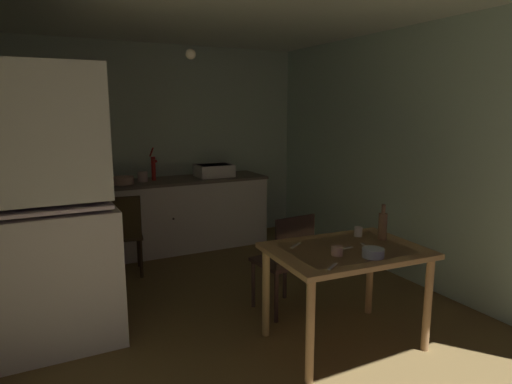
{
  "coord_description": "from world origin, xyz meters",
  "views": [
    {
      "loc": [
        -1.46,
        -3.28,
        1.7
      ],
      "look_at": [
        0.24,
        0.03,
        1.0
      ],
      "focal_mm": 31.15,
      "sensor_mm": 36.0,
      "label": 1
    }
  ],
  "objects_px": {
    "dining_table": "(346,261)",
    "chair_by_counter": "(122,233)",
    "hutch_cabinet": "(49,221)",
    "sink_basin": "(214,170)",
    "mixing_bowl_counter": "(123,180)",
    "teacup_cream": "(358,232)",
    "hand_pump": "(153,166)",
    "chair_far_side": "(286,260)",
    "serving_bowl_wide": "(373,253)",
    "glass_bottle": "(383,225)"
  },
  "relations": [
    {
      "from": "dining_table",
      "to": "chair_by_counter",
      "type": "relative_size",
      "value": 1.32
    },
    {
      "from": "hutch_cabinet",
      "to": "sink_basin",
      "type": "bearing_deg",
      "value": 43.24
    },
    {
      "from": "sink_basin",
      "to": "mixing_bowl_counter",
      "type": "distance_m",
      "value": 1.13
    },
    {
      "from": "sink_basin",
      "to": "teacup_cream",
      "type": "xyz_separation_m",
      "value": [
        0.18,
        -2.54,
        -0.18
      ]
    },
    {
      "from": "hand_pump",
      "to": "dining_table",
      "type": "relative_size",
      "value": 0.35
    },
    {
      "from": "chair_far_side",
      "to": "serving_bowl_wide",
      "type": "height_order",
      "value": "chair_far_side"
    },
    {
      "from": "mixing_bowl_counter",
      "to": "dining_table",
      "type": "xyz_separation_m",
      "value": [
        1.03,
        -2.69,
        -0.27
      ]
    },
    {
      "from": "chair_far_side",
      "to": "teacup_cream",
      "type": "xyz_separation_m",
      "value": [
        0.4,
        -0.42,
        0.3
      ]
    },
    {
      "from": "chair_by_counter",
      "to": "serving_bowl_wide",
      "type": "distance_m",
      "value": 2.64
    },
    {
      "from": "chair_far_side",
      "to": "chair_by_counter",
      "type": "height_order",
      "value": "chair_far_side"
    },
    {
      "from": "sink_basin",
      "to": "teacup_cream",
      "type": "relative_size",
      "value": 6.12
    },
    {
      "from": "hutch_cabinet",
      "to": "teacup_cream",
      "type": "relative_size",
      "value": 27.84
    },
    {
      "from": "mixing_bowl_counter",
      "to": "dining_table",
      "type": "height_order",
      "value": "mixing_bowl_counter"
    },
    {
      "from": "serving_bowl_wide",
      "to": "teacup_cream",
      "type": "xyz_separation_m",
      "value": [
        0.24,
        0.43,
        0.01
      ]
    },
    {
      "from": "hand_pump",
      "to": "teacup_cream",
      "type": "bearing_deg",
      "value": -70.28
    },
    {
      "from": "hand_pump",
      "to": "teacup_cream",
      "type": "relative_size",
      "value": 5.43
    },
    {
      "from": "mixing_bowl_counter",
      "to": "chair_by_counter",
      "type": "distance_m",
      "value": 0.76
    },
    {
      "from": "chair_far_side",
      "to": "serving_bowl_wide",
      "type": "relative_size",
      "value": 5.82
    },
    {
      "from": "hutch_cabinet",
      "to": "chair_by_counter",
      "type": "bearing_deg",
      "value": 60.18
    },
    {
      "from": "mixing_bowl_counter",
      "to": "chair_far_side",
      "type": "bearing_deg",
      "value": -66.4
    },
    {
      "from": "sink_basin",
      "to": "dining_table",
      "type": "distance_m",
      "value": 2.76
    },
    {
      "from": "hutch_cabinet",
      "to": "glass_bottle",
      "type": "xyz_separation_m",
      "value": [
        2.24,
        -0.84,
        -0.1
      ]
    },
    {
      "from": "chair_far_side",
      "to": "hand_pump",
      "type": "bearing_deg",
      "value": 103.67
    },
    {
      "from": "hand_pump",
      "to": "serving_bowl_wide",
      "type": "distance_m",
      "value": 3.11
    },
    {
      "from": "mixing_bowl_counter",
      "to": "glass_bottle",
      "type": "height_order",
      "value": "glass_bottle"
    },
    {
      "from": "chair_by_counter",
      "to": "serving_bowl_wide",
      "type": "relative_size",
      "value": 5.8
    },
    {
      "from": "hand_pump",
      "to": "chair_far_side",
      "type": "distance_m",
      "value": 2.3
    },
    {
      "from": "mixing_bowl_counter",
      "to": "chair_by_counter",
      "type": "relative_size",
      "value": 0.28
    },
    {
      "from": "hand_pump",
      "to": "mixing_bowl_counter",
      "type": "xyz_separation_m",
      "value": [
        -0.38,
        -0.1,
        -0.13
      ]
    },
    {
      "from": "mixing_bowl_counter",
      "to": "teacup_cream",
      "type": "relative_size",
      "value": 3.37
    },
    {
      "from": "hutch_cabinet",
      "to": "dining_table",
      "type": "relative_size",
      "value": 1.78
    },
    {
      "from": "hutch_cabinet",
      "to": "chair_far_side",
      "type": "bearing_deg",
      "value": -9.01
    },
    {
      "from": "hutch_cabinet",
      "to": "chair_by_counter",
      "type": "xyz_separation_m",
      "value": [
        0.69,
        1.2,
        -0.48
      ]
    },
    {
      "from": "sink_basin",
      "to": "chair_by_counter",
      "type": "height_order",
      "value": "sink_basin"
    },
    {
      "from": "mixing_bowl_counter",
      "to": "chair_by_counter",
      "type": "xyz_separation_m",
      "value": [
        -0.15,
        -0.6,
        -0.45
      ]
    },
    {
      "from": "sink_basin",
      "to": "teacup_cream",
      "type": "height_order",
      "value": "sink_basin"
    },
    {
      "from": "chair_far_side",
      "to": "teacup_cream",
      "type": "height_order",
      "value": "chair_far_side"
    },
    {
      "from": "hutch_cabinet",
      "to": "sink_basin",
      "type": "xyz_separation_m",
      "value": [
        1.96,
        1.84,
        0.0
      ]
    },
    {
      "from": "chair_by_counter",
      "to": "teacup_cream",
      "type": "height_order",
      "value": "chair_by_counter"
    },
    {
      "from": "hand_pump",
      "to": "teacup_cream",
      "type": "xyz_separation_m",
      "value": [
        0.93,
        -2.58,
        -0.27
      ]
    },
    {
      "from": "chair_by_counter",
      "to": "hutch_cabinet",
      "type": "bearing_deg",
      "value": -119.82
    },
    {
      "from": "sink_basin",
      "to": "dining_table",
      "type": "bearing_deg",
      "value": -92.03
    },
    {
      "from": "hand_pump",
      "to": "mixing_bowl_counter",
      "type": "height_order",
      "value": "hand_pump"
    },
    {
      "from": "mixing_bowl_counter",
      "to": "chair_far_side",
      "type": "distance_m",
      "value": 2.3
    },
    {
      "from": "sink_basin",
      "to": "chair_by_counter",
      "type": "distance_m",
      "value": 1.51
    },
    {
      "from": "hutch_cabinet",
      "to": "dining_table",
      "type": "xyz_separation_m",
      "value": [
        1.86,
        -0.89,
        -0.31
      ]
    },
    {
      "from": "chair_by_counter",
      "to": "glass_bottle",
      "type": "xyz_separation_m",
      "value": [
        1.56,
        -2.04,
        0.38
      ]
    },
    {
      "from": "chair_far_side",
      "to": "sink_basin",
      "type": "bearing_deg",
      "value": 84.03
    },
    {
      "from": "teacup_cream",
      "to": "hutch_cabinet",
      "type": "bearing_deg",
      "value": 162.02
    },
    {
      "from": "hand_pump",
      "to": "hutch_cabinet",
      "type": "bearing_deg",
      "value": -122.7
    }
  ]
}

